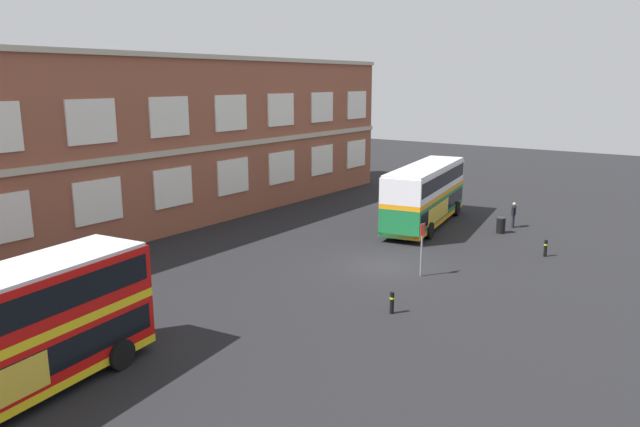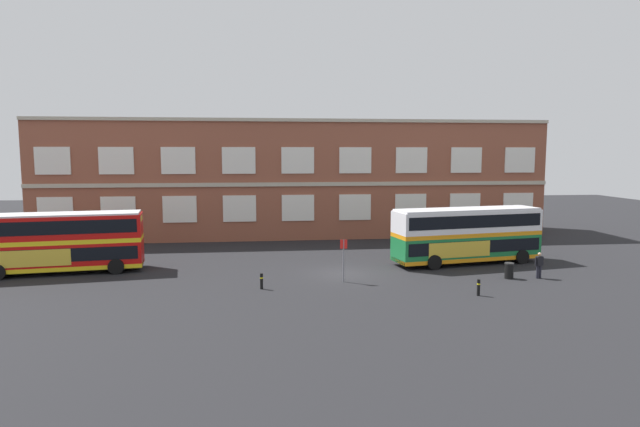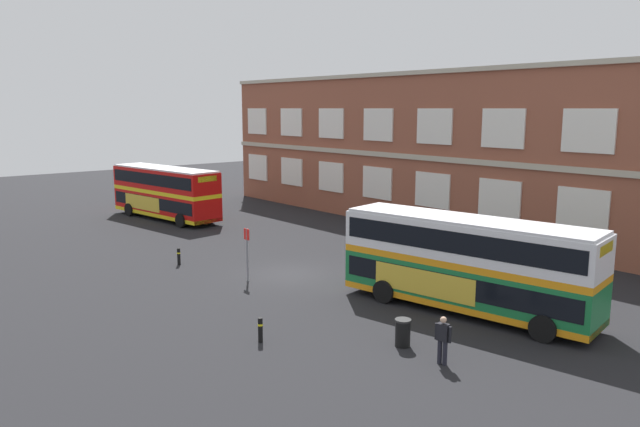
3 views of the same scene
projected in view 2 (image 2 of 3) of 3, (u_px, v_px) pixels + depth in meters
ground_plane at (338, 267)px, 37.98m from camera, size 120.00×120.00×0.00m
brick_terminal_building at (295, 180)px, 52.92m from camera, size 48.01×8.19×11.21m
double_decker_near at (56, 242)px, 35.86m from camera, size 11.24×4.01×4.07m
double_decker_middle at (467, 234)px, 39.08m from camera, size 11.28×4.39×4.07m
waiting_passenger at (539, 264)px, 34.53m from camera, size 0.64×0.30×1.70m
bus_stand_flag at (344, 256)px, 33.46m from camera, size 0.44×0.10×2.70m
station_litter_bin at (509, 271)px, 34.51m from camera, size 0.60×0.60×1.03m
safety_bollard_west at (262, 281)px, 31.83m from camera, size 0.19×0.19×0.95m
safety_bollard_east at (479, 287)px, 30.35m from camera, size 0.19×0.19×0.95m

